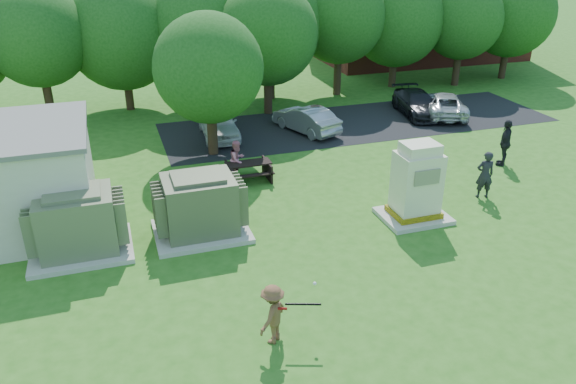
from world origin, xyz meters
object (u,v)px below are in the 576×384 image
object	(u,v)px
picnic_table	(248,169)
person_at_picnic	(238,160)
car_silver_a	(306,119)
car_silver_b	(443,104)
transformer_right	(200,207)
batter	(273,314)
person_walking_right	(505,143)
car_dark	(417,103)
person_by_generator	(485,175)
generator_cabinet	(416,186)
car_white	(218,123)
transformer_left	(77,224)

from	to	relation	value
picnic_table	person_at_picnic	size ratio (longest dim) A/B	1.12
car_silver_a	car_silver_b	xyz separation A→B (m)	(7.79, 0.27, -0.02)
transformer_right	batter	size ratio (longest dim) A/B	1.93
transformer_right	picnic_table	xyz separation A→B (m)	(2.54, 3.65, -0.50)
person_walking_right	person_at_picnic	bearing A→B (deg)	-56.86
batter	car_dark	size ratio (longest dim) A/B	0.37
person_by_generator	car_dark	xyz separation A→B (m)	(2.90, 9.79, -0.28)
generator_cabinet	car_white	xyz separation A→B (m)	(-4.59, 10.35, -0.51)
picnic_table	car_dark	size ratio (longest dim) A/B	0.42
car_dark	person_by_generator	bearing A→B (deg)	-97.52
picnic_table	person_by_generator	world-z (taller)	person_by_generator
car_white	car_silver_b	distance (m)	11.99
transformer_right	car_silver_a	bearing A→B (deg)	51.81
person_at_picnic	car_white	size ratio (longest dim) A/B	0.40
generator_cabinet	batter	distance (m)	7.88
generator_cabinet	car_silver_b	xyz separation A→B (m)	(7.39, 9.99, -0.58)
person_walking_right	car_white	xyz separation A→B (m)	(-10.58, 7.24, -0.30)
transformer_right	generator_cabinet	bearing A→B (deg)	-9.65
transformer_right	person_walking_right	xyz separation A→B (m)	(13.08, 1.90, 0.01)
batter	generator_cabinet	bearing A→B (deg)	171.50
generator_cabinet	car_silver_a	xyz separation A→B (m)	(-0.40, 9.71, -0.56)
picnic_table	car_dark	xyz separation A→B (m)	(10.70, 5.61, 0.14)
transformer_right	generator_cabinet	size ratio (longest dim) A/B	1.10
transformer_left	batter	bearing A→B (deg)	-52.79
generator_cabinet	car_silver_b	world-z (taller)	generator_cabinet
transformer_left	car_silver_a	world-z (taller)	transformer_left
transformer_left	batter	size ratio (longest dim) A/B	1.93
batter	person_walking_right	world-z (taller)	person_walking_right
batter	person_by_generator	world-z (taller)	person_by_generator
picnic_table	person_walking_right	xyz separation A→B (m)	(10.54, -1.75, 0.51)
generator_cabinet	person_at_picnic	size ratio (longest dim) A/B	1.72
transformer_left	transformer_right	distance (m)	3.70
car_silver_a	car_white	bearing A→B (deg)	-28.79
car_dark	person_walking_right	bearing A→B (deg)	-82.26
car_silver_b	transformer_right	bearing A→B (deg)	52.79
car_white	car_dark	distance (m)	10.74
transformer_right	batter	distance (m)	5.82
car_dark	transformer_right	bearing A→B (deg)	-136.04
car_white	picnic_table	bearing A→B (deg)	-86.92
car_silver_a	car_dark	bearing A→B (deg)	166.37
person_at_picnic	car_dark	distance (m)	12.24
person_by_generator	person_walking_right	xyz separation A→B (m)	(2.74, 2.43, 0.08)
car_white	car_silver_b	bearing A→B (deg)	0.97
generator_cabinet	batter	size ratio (longest dim) A/B	1.75
batter	car_white	size ratio (longest dim) A/B	0.39
generator_cabinet	person_at_picnic	xyz separation A→B (m)	(-4.90, 5.19, -0.40)
car_silver_a	person_by_generator	bearing A→B (deg)	91.78
car_white	batter	bearing A→B (deg)	-94.25
picnic_table	person_at_picnic	xyz separation A→B (m)	(-0.35, 0.33, 0.32)
car_silver_b	person_by_generator	bearing A→B (deg)	87.54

